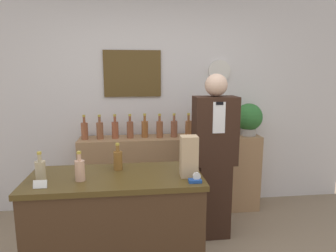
{
  "coord_description": "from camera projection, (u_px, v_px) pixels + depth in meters",
  "views": [
    {
      "loc": [
        -0.22,
        -1.71,
        1.71
      ],
      "look_at": [
        0.12,
        1.11,
        1.19
      ],
      "focal_mm": 32.0,
      "sensor_mm": 36.0,
      "label": 1
    }
  ],
  "objects": [
    {
      "name": "back_shelf",
      "position": [
        171.0,
        174.0,
        3.67
      ],
      "size": [
        2.17,
        0.36,
        0.94
      ],
      "color": "#9E754C",
      "rests_on": "ground_plane"
    },
    {
      "name": "shelf_bottle_0",
      "position": [
        85.0,
        130.0,
        3.43
      ],
      "size": [
        0.08,
        0.08,
        0.28
      ],
      "color": "brown",
      "rests_on": "back_shelf"
    },
    {
      "name": "counter_bottle_0",
      "position": [
        40.0,
        170.0,
        2.12
      ],
      "size": [
        0.07,
        0.07,
        0.22
      ],
      "color": "tan",
      "rests_on": "display_counter"
    },
    {
      "name": "shelf_bottle_7",
      "position": [
        188.0,
        128.0,
        3.57
      ],
      "size": [
        0.08,
        0.08,
        0.28
      ],
      "color": "brown",
      "rests_on": "back_shelf"
    },
    {
      "name": "shelf_bottle_2",
      "position": [
        115.0,
        129.0,
        3.48
      ],
      "size": [
        0.08,
        0.08,
        0.28
      ],
      "color": "brown",
      "rests_on": "back_shelf"
    },
    {
      "name": "shelf_bottle_5",
      "position": [
        160.0,
        129.0,
        3.53
      ],
      "size": [
        0.08,
        0.08,
        0.28
      ],
      "color": "brown",
      "rests_on": "back_shelf"
    },
    {
      "name": "shelf_bottle_9",
      "position": [
        216.0,
        127.0,
        3.64
      ],
      "size": [
        0.08,
        0.08,
        0.28
      ],
      "color": "brown",
      "rests_on": "back_shelf"
    },
    {
      "name": "shelf_bottle_8",
      "position": [
        202.0,
        127.0,
        3.6
      ],
      "size": [
        0.08,
        0.08,
        0.28
      ],
      "color": "brown",
      "rests_on": "back_shelf"
    },
    {
      "name": "back_wall",
      "position": [
        150.0,
        100.0,
        3.71
      ],
      "size": [
        5.2,
        0.09,
        2.7
      ],
      "color": "silver",
      "rests_on": "ground_plane"
    },
    {
      "name": "price_card_left",
      "position": [
        40.0,
        184.0,
        2.0
      ],
      "size": [
        0.09,
        0.02,
        0.06
      ],
      "color": "white",
      "rests_on": "display_counter"
    },
    {
      "name": "shelf_bottle_10",
      "position": [
        230.0,
        127.0,
        3.64
      ],
      "size": [
        0.08,
        0.08,
        0.28
      ],
      "color": "brown",
      "rests_on": "back_shelf"
    },
    {
      "name": "shelf_bottle_6",
      "position": [
        174.0,
        128.0,
        3.56
      ],
      "size": [
        0.08,
        0.08,
        0.28
      ],
      "color": "brown",
      "rests_on": "back_shelf"
    },
    {
      "name": "shopkeeper",
      "position": [
        214.0,
        158.0,
        3.04
      ],
      "size": [
        0.43,
        0.27,
        1.69
      ],
      "color": "#331E14",
      "rests_on": "ground_plane"
    },
    {
      "name": "tape_dispenser",
      "position": [
        196.0,
        179.0,
        2.11
      ],
      "size": [
        0.09,
        0.06,
        0.07
      ],
      "color": "#1E4799",
      "rests_on": "display_counter"
    },
    {
      "name": "shelf_bottle_1",
      "position": [
        100.0,
        130.0,
        3.45
      ],
      "size": [
        0.08,
        0.08,
        0.28
      ],
      "color": "brown",
      "rests_on": "back_shelf"
    },
    {
      "name": "shelf_bottle_4",
      "position": [
        145.0,
        128.0,
        3.54
      ],
      "size": [
        0.08,
        0.08,
        0.28
      ],
      "color": "brown",
      "rests_on": "back_shelf"
    },
    {
      "name": "paper_bag",
      "position": [
        189.0,
        156.0,
        2.21
      ],
      "size": [
        0.13,
        0.11,
        0.31
      ],
      "color": "tan",
      "rests_on": "display_counter"
    },
    {
      "name": "counter_bottle_2",
      "position": [
        118.0,
        160.0,
        2.37
      ],
      "size": [
        0.07,
        0.07,
        0.22
      ],
      "color": "brown",
      "rests_on": "display_counter"
    },
    {
      "name": "shelf_bottle_3",
      "position": [
        130.0,
        129.0,
        3.5
      ],
      "size": [
        0.08,
        0.08,
        0.28
      ],
      "color": "brown",
      "rests_on": "back_shelf"
    },
    {
      "name": "potted_plant",
      "position": [
        249.0,
        118.0,
        3.63
      ],
      "size": [
        0.33,
        0.33,
        0.39
      ],
      "color": "#9E998E",
      "rests_on": "back_shelf"
    },
    {
      "name": "display_counter",
      "position": [
        117.0,
        233.0,
        2.33
      ],
      "size": [
        1.3,
        0.59,
        0.94
      ],
      "color": "#422B19",
      "rests_on": "ground_plane"
    },
    {
      "name": "counter_bottle_1",
      "position": [
        80.0,
        170.0,
        2.13
      ],
      "size": [
        0.07,
        0.07,
        0.22
      ],
      "color": "tan",
      "rests_on": "display_counter"
    }
  ]
}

